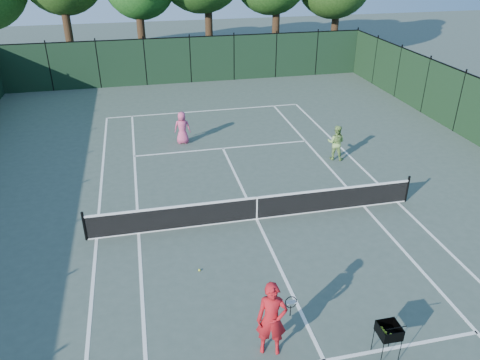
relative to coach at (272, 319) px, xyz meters
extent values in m
plane|color=#425046|center=(1.15, 5.81, -0.99)|extent=(90.00, 90.00, 0.00)
cube|color=white|center=(-4.34, 5.81, -0.99)|extent=(0.10, 23.77, 0.01)
cube|color=white|center=(6.63, 5.81, -0.99)|extent=(0.10, 23.77, 0.01)
cube|color=white|center=(-2.97, 5.81, -0.99)|extent=(0.10, 23.77, 0.01)
cube|color=white|center=(5.26, 5.81, -0.99)|extent=(0.10, 23.77, 0.01)
cube|color=white|center=(1.15, 17.69, -0.99)|extent=(10.97, 0.10, 0.01)
cube|color=white|center=(1.15, 12.21, -0.99)|extent=(8.23, 0.10, 0.01)
cube|color=white|center=(1.15, 5.81, -0.99)|extent=(0.10, 12.80, 0.01)
cube|color=black|center=(1.15, 5.81, -0.54)|extent=(11.60, 0.03, 0.85)
cube|color=white|center=(1.15, 5.81, -0.12)|extent=(11.60, 0.05, 0.07)
cube|color=white|center=(1.15, 5.81, -0.97)|extent=(11.60, 0.05, 0.04)
cube|color=white|center=(1.15, 5.81, -0.54)|extent=(0.05, 0.04, 0.91)
cylinder|color=black|center=(-4.65, 5.81, -0.46)|extent=(0.09, 0.09, 1.06)
cylinder|color=black|center=(6.95, 5.81, -0.46)|extent=(0.09, 0.09, 1.06)
cube|color=black|center=(1.15, 23.81, 0.51)|extent=(24.00, 0.05, 3.00)
cylinder|color=black|center=(-6.85, 27.81, 1.41)|extent=(0.56, 0.56, 4.80)
cylinder|color=black|center=(-1.85, 27.61, 1.16)|extent=(0.56, 0.56, 4.30)
cylinder|color=black|center=(3.15, 28.11, 1.51)|extent=(0.56, 0.56, 5.00)
cylinder|color=black|center=(8.15, 27.41, 1.31)|extent=(0.56, 0.56, 4.60)
cylinder|color=black|center=(13.15, 27.91, 1.21)|extent=(0.56, 0.56, 4.40)
imported|color=#B4141C|center=(0.00, 0.00, 0.00)|extent=(0.83, 0.65, 1.98)
cylinder|color=black|center=(0.53, 0.21, -0.04)|extent=(0.03, 0.03, 0.30)
torus|color=black|center=(0.53, 0.21, 0.23)|extent=(0.30, 0.10, 0.30)
imported|color=#C94773|center=(-0.61, 13.28, -0.21)|extent=(0.84, 0.63, 1.57)
imported|color=#7FA954|center=(5.83, 9.96, -0.20)|extent=(0.97, 0.90, 1.59)
cylinder|color=black|center=(2.38, -0.98, -0.66)|extent=(0.02, 0.02, 0.67)
cylinder|color=black|center=(2.84, -0.98, -0.66)|extent=(0.02, 0.02, 0.67)
cylinder|color=black|center=(2.38, -0.52, -0.66)|extent=(0.02, 0.02, 0.67)
cylinder|color=black|center=(2.84, -0.52, -0.66)|extent=(0.02, 0.02, 0.67)
cube|color=black|center=(2.61, -0.75, -0.18)|extent=(0.51, 0.51, 0.28)
sphere|color=#B2D12A|center=(2.61, -0.75, -0.27)|extent=(0.07, 0.07, 0.07)
sphere|color=#B2D12A|center=(2.61, -0.75, -0.27)|extent=(0.07, 0.07, 0.07)
sphere|color=#B2D12A|center=(2.61, -0.75, -0.27)|extent=(0.07, 0.07, 0.07)
sphere|color=#B2D12A|center=(2.61, -0.75, -0.27)|extent=(0.07, 0.07, 0.07)
sphere|color=#B2D12A|center=(2.61, -0.75, -0.27)|extent=(0.07, 0.07, 0.07)
sphere|color=#B2D12A|center=(2.61, -0.75, -0.27)|extent=(0.07, 0.07, 0.07)
sphere|color=#B2D12A|center=(2.61, -0.75, -0.27)|extent=(0.07, 0.07, 0.07)
sphere|color=#B2D12A|center=(2.61, -0.75, -0.27)|extent=(0.07, 0.07, 0.07)
sphere|color=#B2D12A|center=(2.61, -0.75, -0.27)|extent=(0.07, 0.07, 0.07)
sphere|color=#B2D12A|center=(2.61, -0.75, -0.27)|extent=(0.07, 0.07, 0.07)
sphere|color=#B2D12A|center=(2.61, -0.75, -0.27)|extent=(0.07, 0.07, 0.07)
sphere|color=#B2D12A|center=(2.61, -0.75, -0.27)|extent=(0.07, 0.07, 0.07)
sphere|color=#D5EC30|center=(-1.25, 3.37, -0.96)|extent=(0.07, 0.07, 0.07)
camera|label=1|loc=(-2.50, -7.77, 7.89)|focal=35.00mm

